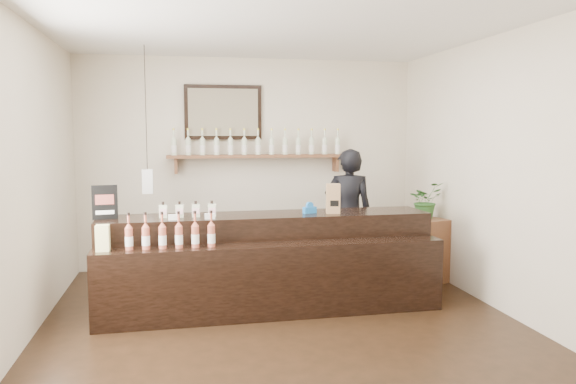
# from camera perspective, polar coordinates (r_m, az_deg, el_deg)

# --- Properties ---
(ground) EXTENTS (5.00, 5.00, 0.00)m
(ground) POSITION_cam_1_polar(r_m,az_deg,el_deg) (5.45, -0.48, -13.34)
(ground) COLOR black
(ground) RESTS_ON ground
(room_shell) EXTENTS (5.00, 5.00, 5.00)m
(room_shell) POSITION_cam_1_polar(r_m,az_deg,el_deg) (5.15, -0.50, 4.86)
(room_shell) COLOR beige
(room_shell) RESTS_ON ground
(back_wall_decor) EXTENTS (2.66, 0.96, 1.69)m
(back_wall_decor) POSITION_cam_1_polar(r_m,az_deg,el_deg) (7.48, -4.93, 5.58)
(back_wall_decor) COLOR brown
(back_wall_decor) RESTS_ON ground
(counter) EXTENTS (3.45, 0.97, 1.12)m
(counter) POSITION_cam_1_polar(r_m,az_deg,el_deg) (5.86, -2.02, -7.37)
(counter) COLOR black
(counter) RESTS_ON ground
(promo_sign) EXTENTS (0.24, 0.05, 0.34)m
(promo_sign) POSITION_cam_1_polar(r_m,az_deg,el_deg) (5.78, -18.12, -1.02)
(promo_sign) COLOR black
(promo_sign) RESTS_ON counter
(paper_bag) EXTENTS (0.16, 0.13, 0.31)m
(paper_bag) POSITION_cam_1_polar(r_m,az_deg,el_deg) (5.94, 4.60, -0.67)
(paper_bag) COLOR #987849
(paper_bag) RESTS_ON counter
(tape_dispenser) EXTENTS (0.15, 0.10, 0.12)m
(tape_dispenser) POSITION_cam_1_polar(r_m,az_deg,el_deg) (5.95, 2.22, -1.72)
(tape_dispenser) COLOR blue
(tape_dispenser) RESTS_ON counter
(side_cabinet) EXTENTS (0.52, 0.62, 0.77)m
(side_cabinet) POSITION_cam_1_polar(r_m,az_deg,el_deg) (7.13, 13.66, -5.67)
(side_cabinet) COLOR brown
(side_cabinet) RESTS_ON ground
(potted_plant) EXTENTS (0.50, 0.46, 0.44)m
(potted_plant) POSITION_cam_1_polar(r_m,az_deg,el_deg) (7.03, 13.78, -0.82)
(potted_plant) COLOR #2D5F26
(potted_plant) RESTS_ON side_cabinet
(shopkeeper) EXTENTS (0.75, 0.58, 1.83)m
(shopkeeper) POSITION_cam_1_polar(r_m,az_deg,el_deg) (6.98, 6.16, -1.39)
(shopkeeper) COLOR black
(shopkeeper) RESTS_ON ground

